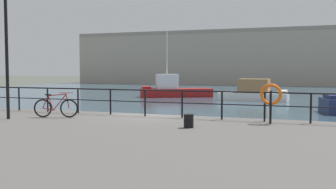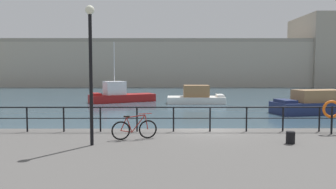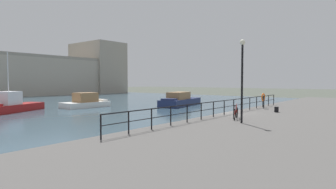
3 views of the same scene
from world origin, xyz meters
name	(u,v)px [view 3 (image 3 of 3)]	position (x,y,z in m)	size (l,w,h in m)	color
ground_plane	(225,124)	(0.00, 0.00, 0.00)	(240.00, 240.00, 0.00)	#4C5147
water_basin	(41,104)	(0.00, 30.20, 0.01)	(80.00, 60.00, 0.01)	#385160
quay_promenade	(316,127)	(0.00, -6.50, 0.46)	(56.00, 13.00, 0.92)	#565451
harbor_building	(6,74)	(6.42, 59.92, 5.11)	(75.01, 15.90, 14.98)	#A89E8E
moored_white_yacht	(86,102)	(1.33, 20.72, 0.71)	(6.04, 2.97, 1.92)	white
moored_harbor_tender	(180,101)	(11.03, 12.55, 0.73)	(9.18, 4.52, 1.92)	navy
moored_green_narrowboat	(13,105)	(-6.97, 22.22, 0.76)	(7.36, 5.33, 6.54)	maroon
quay_railing	(224,105)	(-1.55, -0.75, 1.65)	(22.08, 0.07, 1.08)	black
parked_bicycle	(236,113)	(-3.08, -2.37, 1.31)	(1.71, 0.56, 0.98)	black
mooring_bollard	(276,110)	(2.62, -3.18, 1.14)	(0.32, 0.32, 0.44)	black
life_ring_stand	(263,98)	(5.00, -1.26, 1.89)	(0.75, 0.16, 1.40)	black
quay_lamp_post	(242,70)	(-4.49, -3.40, 4.01)	(0.32, 0.32, 4.87)	black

